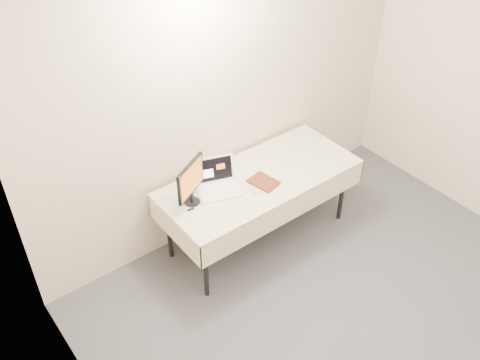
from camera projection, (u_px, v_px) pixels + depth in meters
back_wall at (229, 97)px, 4.73m from camera, size 4.00×0.10×2.70m
table at (260, 182)px, 4.86m from camera, size 1.86×0.81×0.74m
laptop at (217, 182)px, 4.66m from camera, size 0.45×0.43×0.25m
monitor at (191, 180)px, 4.39m from camera, size 0.36×0.20×0.40m
book at (257, 177)px, 4.61m from camera, size 0.19×0.06×0.25m
alarm_clock at (203, 180)px, 4.74m from camera, size 0.12×0.06×0.05m
clicker at (254, 190)px, 4.65m from camera, size 0.05×0.10×0.02m
paper_form at (291, 170)px, 4.90m from camera, size 0.19×0.28×0.00m
usb_dongle at (191, 209)px, 4.46m from camera, size 0.06×0.03×0.01m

